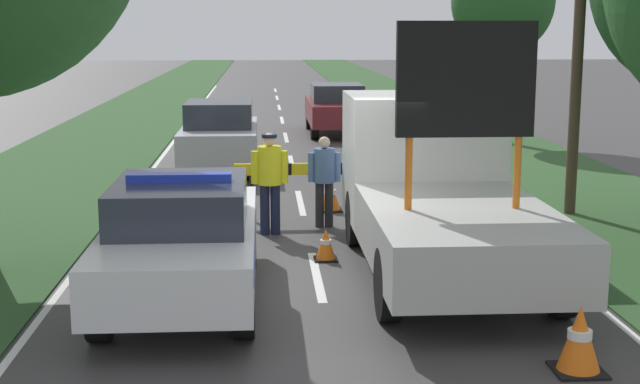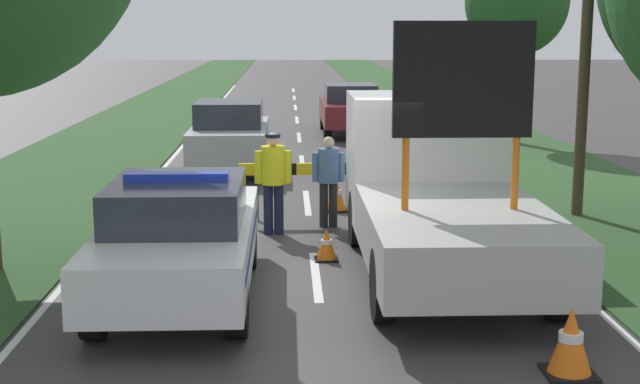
% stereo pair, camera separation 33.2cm
% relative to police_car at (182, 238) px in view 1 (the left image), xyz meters
% --- Properties ---
extents(ground_plane, '(160.00, 160.00, 0.00)m').
position_rel_police_car_xyz_m(ground_plane, '(1.74, 0.89, -0.81)').
color(ground_plane, '#3D3A3A').
extents(lane_markings, '(6.86, 57.26, 0.01)m').
position_rel_police_car_xyz_m(lane_markings, '(1.74, 12.44, -0.80)').
color(lane_markings, silver).
rests_on(lane_markings, ground).
extents(grass_verge_left, '(4.31, 120.00, 0.03)m').
position_rel_police_car_xyz_m(grass_verge_left, '(-3.89, 20.89, -0.79)').
color(grass_verge_left, '#2D5128').
rests_on(grass_verge_left, ground).
extents(grass_verge_right, '(4.31, 120.00, 0.03)m').
position_rel_police_car_xyz_m(grass_verge_right, '(7.37, 20.89, -0.79)').
color(grass_verge_right, '#2D5128').
rests_on(grass_verge_right, ground).
extents(police_car, '(1.82, 4.73, 1.64)m').
position_rel_police_car_xyz_m(police_car, '(0.00, 0.00, 0.00)').
color(police_car, white).
rests_on(police_car, ground).
extents(work_truck, '(2.29, 5.81, 3.46)m').
position_rel_police_car_xyz_m(work_truck, '(3.48, 1.45, 0.34)').
color(work_truck, white).
rests_on(work_truck, ground).
extents(road_barrier, '(3.04, 0.08, 1.02)m').
position_rel_police_car_xyz_m(road_barrier, '(2.03, 4.61, 0.04)').
color(road_barrier, black).
rests_on(road_barrier, ground).
extents(police_officer, '(0.61, 0.39, 1.69)m').
position_rel_police_car_xyz_m(police_officer, '(1.13, 3.54, 0.20)').
color(police_officer, '#191E38').
rests_on(police_officer, ground).
extents(pedestrian_civilian, '(0.56, 0.36, 1.56)m').
position_rel_police_car_xyz_m(pedestrian_civilian, '(2.06, 4.04, 0.11)').
color(pedestrian_civilian, '#232326').
rests_on(pedestrian_civilian, ground).
extents(traffic_cone_near_police, '(0.34, 0.34, 0.48)m').
position_rel_police_car_xyz_m(traffic_cone_near_police, '(1.92, 1.82, -0.57)').
color(traffic_cone_near_police, black).
rests_on(traffic_cone_near_police, ground).
extents(traffic_cone_centre_front, '(0.50, 0.50, 0.69)m').
position_rel_police_car_xyz_m(traffic_cone_centre_front, '(4.13, -2.65, -0.47)').
color(traffic_cone_centre_front, black).
rests_on(traffic_cone_centre_front, ground).
extents(traffic_cone_near_truck, '(0.45, 0.45, 0.63)m').
position_rel_police_car_xyz_m(traffic_cone_near_truck, '(2.26, 5.39, -0.50)').
color(traffic_cone_near_truck, black).
rests_on(traffic_cone_near_truck, ground).
extents(queued_car_sedan_silver, '(1.74, 4.18, 1.67)m').
position_rel_police_car_xyz_m(queued_car_sedan_silver, '(0.01, 10.16, 0.03)').
color(queued_car_sedan_silver, '#B2B2B7').
rests_on(queued_car_sedan_silver, ground).
extents(queued_car_wagon_maroon, '(1.79, 4.54, 1.60)m').
position_rel_police_car_xyz_m(queued_car_wagon_maroon, '(3.38, 17.46, 0.02)').
color(queued_car_wagon_maroon, maroon).
rests_on(queued_car_wagon_maroon, ground).
extents(roadside_tree_near_right, '(2.96, 2.96, 5.67)m').
position_rel_police_car_xyz_m(roadside_tree_near_right, '(7.97, 14.88, 3.27)').
color(roadside_tree_near_right, '#4C3823').
rests_on(roadside_tree_near_right, ground).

